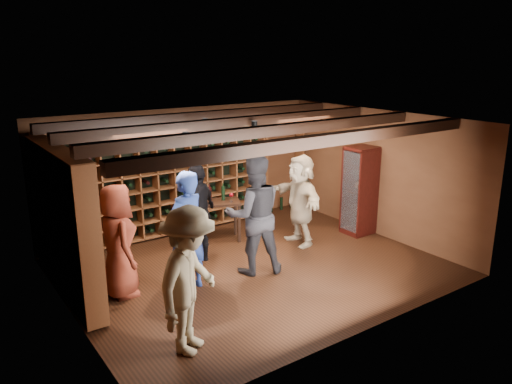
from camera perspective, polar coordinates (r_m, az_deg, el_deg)
ground at (r=8.63m, az=-0.28°, el=-8.61°), size 6.00×6.00×0.00m
room_shell at (r=8.00m, az=-0.51°, el=7.54°), size 6.00×6.00×6.00m
wine_rack_back at (r=9.95m, az=-10.47°, el=1.42°), size 4.65×0.30×2.20m
wine_rack_left at (r=7.86m, az=-21.17°, el=-3.21°), size 0.30×2.65×2.20m
crate_shelf at (r=11.35m, az=3.06°, el=5.57°), size 1.20×0.32×2.07m
display_cabinet at (r=10.18m, az=11.72°, el=-0.03°), size 0.55×0.50×1.75m
man_blue_shirt at (r=7.60m, az=-7.98°, el=-4.55°), size 0.79×0.63×1.89m
man_grey_suit at (r=8.14m, az=-0.23°, el=-2.62°), size 1.17×1.05×1.99m
guest_red_floral at (r=7.67m, az=-15.48°, el=-5.43°), size 0.61×0.88×1.73m
guest_woman_black at (r=8.59m, az=-6.56°, el=-2.53°), size 1.10×0.95×1.77m
guest_khaki at (r=6.08m, az=-7.66°, el=-10.03°), size 1.37×1.27×1.85m
guest_beige at (r=9.46m, az=5.06°, el=-0.88°), size 0.75×1.67×1.74m
tasting_table at (r=9.64m, az=-5.01°, el=-1.56°), size 1.17×0.89×1.07m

